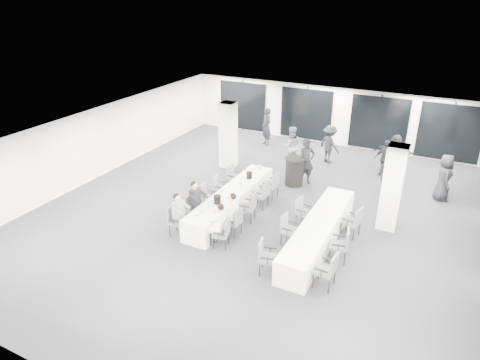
% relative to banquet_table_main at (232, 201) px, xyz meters
% --- Properties ---
extents(room, '(14.04, 16.04, 2.84)m').
position_rel_banquet_table_main_xyz_m(room, '(1.65, 1.44, 1.01)').
color(room, '#232227').
rests_on(room, ground).
extents(column_left, '(0.60, 0.60, 2.80)m').
position_rel_banquet_table_main_xyz_m(column_left, '(-2.03, 3.53, 1.02)').
color(column_left, silver).
rests_on(column_left, floor).
extents(column_right, '(0.60, 0.60, 2.80)m').
position_rel_banquet_table_main_xyz_m(column_right, '(4.97, 1.33, 1.02)').
color(column_right, silver).
rests_on(column_right, floor).
extents(banquet_table_main, '(0.90, 5.00, 0.75)m').
position_rel_banquet_table_main_xyz_m(banquet_table_main, '(0.00, 0.00, 0.00)').
color(banquet_table_main, silver).
rests_on(banquet_table_main, floor).
extents(banquet_table_side, '(0.90, 5.00, 0.75)m').
position_rel_banquet_table_main_xyz_m(banquet_table_side, '(3.28, -0.62, 0.00)').
color(banquet_table_side, silver).
rests_on(banquet_table_side, floor).
extents(cocktail_table, '(0.80, 0.80, 1.11)m').
position_rel_banquet_table_main_xyz_m(cocktail_table, '(1.16, 3.02, 0.19)').
color(cocktail_table, black).
rests_on(cocktail_table, floor).
extents(chair_main_left_near, '(0.54, 0.59, 0.98)m').
position_rel_banquet_table_main_xyz_m(chair_main_left_near, '(-0.84, -2.13, 0.19)').
color(chair_main_left_near, '#4B4D53').
rests_on(chair_main_left_near, floor).
extents(chair_main_left_second, '(0.53, 0.56, 0.90)m').
position_rel_banquet_table_main_xyz_m(chair_main_left_second, '(-0.83, -1.14, 0.14)').
color(chair_main_left_second, '#4B4D53').
rests_on(chair_main_left_second, floor).
extents(chair_main_left_mid, '(0.49, 0.55, 0.95)m').
position_rel_banquet_table_main_xyz_m(chair_main_left_mid, '(-0.83, -0.30, 0.17)').
color(chair_main_left_mid, '#4B4D53').
rests_on(chair_main_left_mid, floor).
extents(chair_main_left_fourth, '(0.54, 0.57, 0.91)m').
position_rel_banquet_table_main_xyz_m(chair_main_left_fourth, '(-0.83, 0.59, 0.14)').
color(chair_main_left_fourth, '#4B4D53').
rests_on(chair_main_left_fourth, floor).
extents(chair_main_left_far, '(0.53, 0.57, 0.92)m').
position_rel_banquet_table_main_xyz_m(chair_main_left_far, '(-0.83, 1.67, 0.15)').
color(chair_main_left_far, '#4B4D53').
rests_on(chair_main_left_far, floor).
extents(chair_main_right_near, '(0.55, 0.58, 0.91)m').
position_rel_banquet_table_main_xyz_m(chair_main_right_near, '(0.83, -2.09, 0.15)').
color(chair_main_right_near, '#4B4D53').
rests_on(chair_main_right_near, floor).
extents(chair_main_right_second, '(0.50, 0.54, 0.90)m').
position_rel_banquet_table_main_xyz_m(chair_main_right_second, '(0.83, -1.34, 0.14)').
color(chair_main_right_second, '#4B4D53').
rests_on(chair_main_right_second, floor).
extents(chair_main_right_mid, '(0.56, 0.60, 0.99)m').
position_rel_banquet_table_main_xyz_m(chair_main_right_mid, '(0.84, -0.33, 0.19)').
color(chair_main_right_mid, '#4B4D53').
rests_on(chair_main_right_mid, floor).
extents(chair_main_right_fourth, '(0.52, 0.58, 1.01)m').
position_rel_banquet_table_main_xyz_m(chair_main_right_fourth, '(0.84, 0.70, 0.20)').
color(chair_main_right_fourth, '#4B4D53').
rests_on(chair_main_right_fourth, floor).
extents(chair_main_right_far, '(0.52, 0.58, 0.99)m').
position_rel_banquet_table_main_xyz_m(chair_main_right_far, '(0.84, 1.59, 0.19)').
color(chair_main_right_far, '#4B4D53').
rests_on(chair_main_right_far, floor).
extents(chair_side_left_near, '(0.60, 0.62, 0.97)m').
position_rel_banquet_table_main_xyz_m(chair_side_left_near, '(2.45, -2.67, 0.18)').
color(chair_side_left_near, '#4B4D53').
rests_on(chair_side_left_near, floor).
extents(chair_side_left_mid, '(0.51, 0.56, 0.94)m').
position_rel_banquet_table_main_xyz_m(chair_side_left_mid, '(2.45, -1.02, 0.16)').
color(chair_side_left_mid, '#4B4D53').
rests_on(chair_side_left_mid, floor).
extents(chair_side_left_far, '(0.52, 0.56, 0.91)m').
position_rel_banquet_table_main_xyz_m(chair_side_left_far, '(2.45, 0.27, 0.15)').
color(chair_side_left_far, '#4B4D53').
rests_on(chair_side_left_far, floor).
extents(chair_side_right_near, '(0.54, 0.60, 1.01)m').
position_rel_banquet_table_main_xyz_m(chair_side_right_near, '(4.12, -2.53, 0.20)').
color(chair_side_right_near, '#4B4D53').
rests_on(chair_side_right_near, floor).
extents(chair_side_right_mid, '(0.60, 0.64, 1.01)m').
position_rel_banquet_table_main_xyz_m(chair_side_right_mid, '(4.12, -1.21, 0.20)').
color(chair_side_right_mid, '#4B4D53').
rests_on(chair_side_right_mid, floor).
extents(chair_side_right_far, '(0.60, 0.63, 1.00)m').
position_rel_banquet_table_main_xyz_m(chair_side_right_far, '(4.12, 0.24, 0.20)').
color(chair_side_right_far, '#4B4D53').
rests_on(chair_side_right_far, floor).
extents(seated_guest_a, '(0.50, 0.38, 1.44)m').
position_rel_banquet_table_main_xyz_m(seated_guest_a, '(-0.67, -2.12, 0.44)').
color(seated_guest_a, slate).
rests_on(seated_guest_a, floor).
extents(seated_guest_b, '(0.50, 0.38, 1.44)m').
position_rel_banquet_table_main_xyz_m(seated_guest_b, '(-0.67, -1.15, 0.44)').
color(seated_guest_b, black).
rests_on(seated_guest_b, floor).
extents(seated_guest_c, '(0.50, 0.38, 1.44)m').
position_rel_banquet_table_main_xyz_m(seated_guest_c, '(0.67, -2.11, 0.44)').
color(seated_guest_c, white).
rests_on(seated_guest_c, floor).
extents(seated_guest_d, '(0.50, 0.38, 1.44)m').
position_rel_banquet_table_main_xyz_m(seated_guest_d, '(0.67, -1.34, 0.44)').
color(seated_guest_d, white).
rests_on(seated_guest_d, floor).
extents(standing_guest_a, '(0.97, 0.96, 2.08)m').
position_rel_banquet_table_main_xyz_m(standing_guest_a, '(1.50, 3.35, 0.67)').
color(standing_guest_a, black).
rests_on(standing_guest_a, floor).
extents(standing_guest_b, '(1.11, 1.01, 1.96)m').
position_rel_banquet_table_main_xyz_m(standing_guest_b, '(0.30, 4.86, 0.60)').
color(standing_guest_b, slate).
rests_on(standing_guest_b, floor).
extents(standing_guest_c, '(1.38, 1.16, 1.90)m').
position_rel_banquet_table_main_xyz_m(standing_guest_c, '(1.68, 5.94, 0.57)').
color(standing_guest_c, black).
rests_on(standing_guest_c, floor).
extents(standing_guest_d, '(1.14, 0.84, 1.72)m').
position_rel_banquet_table_main_xyz_m(standing_guest_d, '(4.14, 5.52, 0.49)').
color(standing_guest_d, black).
rests_on(standing_guest_d, floor).
extents(standing_guest_e, '(0.81, 1.07, 1.96)m').
position_rel_banquet_table_main_xyz_m(standing_guest_e, '(6.37, 4.26, 0.60)').
color(standing_guest_e, black).
rests_on(standing_guest_e, floor).
extents(standing_guest_f, '(1.73, 0.88, 1.80)m').
position_rel_banquet_table_main_xyz_m(standing_guest_f, '(4.37, 6.23, 0.52)').
color(standing_guest_f, black).
rests_on(standing_guest_f, floor).
extents(standing_guest_g, '(0.97, 0.95, 2.07)m').
position_rel_banquet_table_main_xyz_m(standing_guest_g, '(-1.69, 6.77, 0.66)').
color(standing_guest_g, black).
rests_on(standing_guest_g, floor).
extents(standing_guest_h, '(1.05, 1.01, 1.88)m').
position_rel_banquet_table_main_xyz_m(standing_guest_h, '(4.53, 3.67, 0.56)').
color(standing_guest_h, black).
rests_on(standing_guest_h, floor).
extents(ice_bucket_near, '(0.24, 0.24, 0.27)m').
position_rel_banquet_table_main_xyz_m(ice_bucket_near, '(-0.01, -0.97, 0.51)').
color(ice_bucket_near, black).
rests_on(ice_bucket_near, banquet_table_main).
extents(ice_bucket_far, '(0.22, 0.22, 0.25)m').
position_rel_banquet_table_main_xyz_m(ice_bucket_far, '(0.06, 1.25, 0.50)').
color(ice_bucket_far, black).
rests_on(ice_bucket_far, banquet_table_main).
extents(water_bottle_a, '(0.07, 0.07, 0.24)m').
position_rel_banquet_table_main_xyz_m(water_bottle_a, '(-0.09, -2.05, 0.49)').
color(water_bottle_a, silver).
rests_on(water_bottle_a, banquet_table_main).
extents(water_bottle_b, '(0.07, 0.07, 0.21)m').
position_rel_banquet_table_main_xyz_m(water_bottle_b, '(0.05, 0.59, 0.48)').
color(water_bottle_b, silver).
rests_on(water_bottle_b, banquet_table_main).
extents(water_bottle_c, '(0.08, 0.08, 0.24)m').
position_rel_banquet_table_main_xyz_m(water_bottle_c, '(0.09, 2.09, 0.50)').
color(water_bottle_c, silver).
rests_on(water_bottle_c, banquet_table_main).
extents(plate_a, '(0.20, 0.20, 0.03)m').
position_rel_banquet_table_main_xyz_m(plate_a, '(-0.16, -1.70, 0.39)').
color(plate_a, white).
rests_on(plate_a, banquet_table_main).
extents(plate_b, '(0.19, 0.19, 0.03)m').
position_rel_banquet_table_main_xyz_m(plate_b, '(0.23, -1.50, 0.39)').
color(plate_b, white).
rests_on(plate_b, banquet_table_main).
extents(plate_c, '(0.18, 0.18, 0.03)m').
position_rel_banquet_table_main_xyz_m(plate_c, '(0.14, -0.52, 0.39)').
color(plate_c, white).
rests_on(plate_c, banquet_table_main).
extents(wine_glass, '(0.08, 0.08, 0.20)m').
position_rel_banquet_table_main_xyz_m(wine_glass, '(0.10, -2.01, 0.52)').
color(wine_glass, silver).
rests_on(wine_glass, banquet_table_main).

